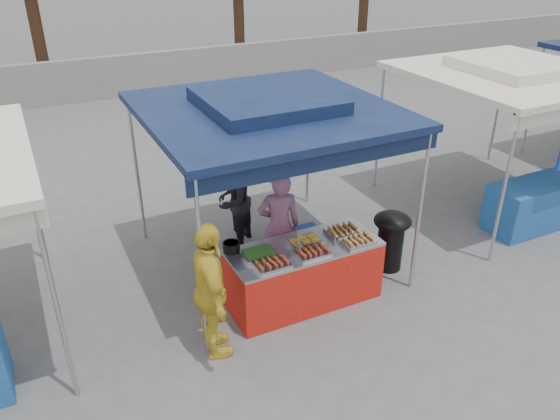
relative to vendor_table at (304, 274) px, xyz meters
name	(u,v)px	position (x,y,z in m)	size (l,w,h in m)	color
ground_plane	(299,296)	(0.00, 0.10, -0.43)	(80.00, 80.00, 0.00)	#515153
back_wall	(122,76)	(0.00, 11.10, 0.17)	(40.00, 0.25, 1.20)	slate
main_canopy	(267,109)	(0.00, 1.07, 1.94)	(3.20, 3.20, 2.57)	#A9AAB0
neighbor_stall_right	(525,125)	(4.50, 0.67, 1.18)	(3.20, 3.20, 2.57)	#A9AAB0
vendor_table	(304,274)	(0.00, 0.00, 0.00)	(2.00, 0.80, 0.85)	#AF190F
food_tray_fl	(272,264)	(-0.58, -0.24, 0.46)	(0.42, 0.30, 0.07)	#B5B5B9
food_tray_fm	(312,252)	(-0.01, -0.22, 0.46)	(0.42, 0.30, 0.07)	#B5B5B9
food_tray_fr	(358,241)	(0.66, -0.24, 0.46)	(0.42, 0.30, 0.07)	#B5B5B9
food_tray_bl	(259,254)	(-0.62, 0.05, 0.46)	(0.42, 0.30, 0.07)	#B5B5B9
food_tray_bm	(304,241)	(0.04, 0.06, 0.46)	(0.42, 0.30, 0.07)	#B5B5B9
food_tray_br	(342,230)	(0.62, 0.08, 0.46)	(0.42, 0.30, 0.07)	#B5B5B9
cooking_pot	(231,247)	(-0.88, 0.31, 0.49)	(0.22, 0.22, 0.13)	black
skewer_cup	(299,248)	(-0.12, -0.08, 0.48)	(0.08, 0.08, 0.11)	#A9AAB0
wok_burner	(391,236)	(1.51, 0.14, 0.11)	(0.54, 0.54, 0.91)	black
crate_left	(263,271)	(-0.30, 0.64, -0.26)	(0.55, 0.39, 0.33)	navy
crate_right	(302,259)	(0.36, 0.69, -0.26)	(0.54, 0.37, 0.32)	navy
crate_stacked	(303,240)	(0.36, 0.69, 0.05)	(0.52, 0.36, 0.31)	navy
vendor_woman	(279,226)	(-0.03, 0.68, 0.39)	(0.59, 0.39, 1.63)	#7C4F73
helper_man	(232,200)	(-0.27, 1.80, 0.34)	(0.75, 0.58, 1.53)	black
customer_person	(211,292)	(-1.42, -0.42, 0.44)	(1.01, 0.42, 1.72)	gold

